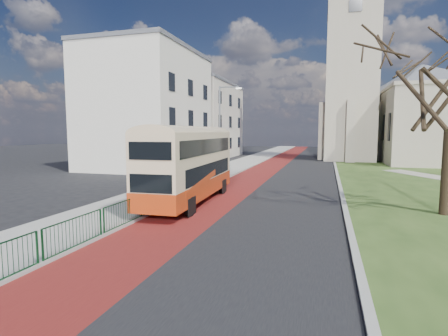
% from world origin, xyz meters
% --- Properties ---
extents(ground, '(160.00, 160.00, 0.00)m').
position_xyz_m(ground, '(0.00, 0.00, 0.00)').
color(ground, black).
rests_on(ground, ground).
extents(road_carriageway, '(9.00, 120.00, 0.01)m').
position_xyz_m(road_carriageway, '(1.50, 20.00, 0.01)').
color(road_carriageway, black).
rests_on(road_carriageway, ground).
extents(bus_lane, '(3.40, 120.00, 0.01)m').
position_xyz_m(bus_lane, '(-1.20, 20.00, 0.01)').
color(bus_lane, '#591414').
rests_on(bus_lane, ground).
extents(pavement_west, '(4.00, 120.00, 0.12)m').
position_xyz_m(pavement_west, '(-5.00, 20.00, 0.06)').
color(pavement_west, gray).
rests_on(pavement_west, ground).
extents(kerb_west, '(0.25, 120.00, 0.13)m').
position_xyz_m(kerb_west, '(-3.00, 20.00, 0.07)').
color(kerb_west, '#999993').
rests_on(kerb_west, ground).
extents(kerb_east, '(0.25, 80.00, 0.13)m').
position_xyz_m(kerb_east, '(6.10, 22.00, 0.07)').
color(kerb_east, '#999993').
rests_on(kerb_east, ground).
extents(pedestrian_railing, '(0.07, 24.00, 1.12)m').
position_xyz_m(pedestrian_railing, '(-2.95, 4.00, 0.55)').
color(pedestrian_railing, '#0C3819').
rests_on(pedestrian_railing, ground).
extents(gothic_church, '(16.38, 18.00, 40.00)m').
position_xyz_m(gothic_church, '(12.56, 38.00, 13.13)').
color(gothic_church, '#9D947F').
rests_on(gothic_church, ground).
extents(street_block_near, '(10.30, 14.30, 13.00)m').
position_xyz_m(street_block_near, '(-14.00, 22.00, 6.51)').
color(street_block_near, silver).
rests_on(street_block_near, ground).
extents(street_block_far, '(10.30, 16.30, 11.50)m').
position_xyz_m(street_block_far, '(-14.00, 38.00, 5.76)').
color(street_block_far, beige).
rests_on(street_block_far, ground).
extents(streetlamp, '(2.13, 0.18, 8.00)m').
position_xyz_m(streetlamp, '(-4.35, 18.00, 4.59)').
color(streetlamp, gray).
rests_on(streetlamp, pavement_west).
extents(bus, '(2.68, 9.92, 4.11)m').
position_xyz_m(bus, '(-2.17, 4.82, 2.35)').
color(bus, '#A8320F').
rests_on(bus, ground).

